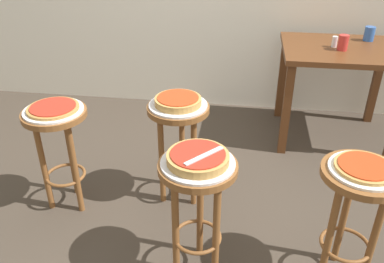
{
  "coord_description": "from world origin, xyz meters",
  "views": [
    {
      "loc": [
        0.28,
        -1.96,
        1.7
      ],
      "look_at": [
        0.01,
        -0.03,
        0.6
      ],
      "focal_mm": 37.62,
      "sensor_mm": 36.0,
      "label": 1
    }
  ],
  "objects_px": {
    "serving_plate_middle": "(364,170)",
    "stool_rear": "(179,132)",
    "dining_table": "(340,63)",
    "pizza_leftside": "(53,108)",
    "cup_far_edge": "(369,34)",
    "stool_foreground": "(198,195)",
    "condiment_shaker": "(334,42)",
    "stool_middle": "(356,202)",
    "pizza_foreground": "(198,158)",
    "cup_near_edge": "(343,43)",
    "serving_plate_leftside": "(53,110)",
    "serving_plate_rear": "(178,105)",
    "pizza_server_knife": "(204,156)",
    "serving_plate_foreground": "(198,163)",
    "stool_leftside": "(59,138)",
    "pizza_rear": "(178,101)",
    "pizza_middle": "(365,167)"
  },
  "relations": [
    {
      "from": "serving_plate_middle",
      "to": "stool_rear",
      "type": "relative_size",
      "value": 0.47
    },
    {
      "from": "dining_table",
      "to": "pizza_leftside",
      "type": "bearing_deg",
      "value": -147.22
    },
    {
      "from": "cup_far_edge",
      "to": "dining_table",
      "type": "bearing_deg",
      "value": -137.48
    },
    {
      "from": "stool_foreground",
      "to": "stool_rear",
      "type": "distance_m",
      "value": 0.62
    },
    {
      "from": "condiment_shaker",
      "to": "stool_middle",
      "type": "bearing_deg",
      "value": -93.49
    },
    {
      "from": "pizza_foreground",
      "to": "cup_near_edge",
      "type": "xyz_separation_m",
      "value": [
        0.88,
        1.5,
        0.12
      ]
    },
    {
      "from": "pizza_leftside",
      "to": "serving_plate_leftside",
      "type": "bearing_deg",
      "value": 0.0
    },
    {
      "from": "serving_plate_rear",
      "to": "serving_plate_leftside",
      "type": "bearing_deg",
      "value": -166.31
    },
    {
      "from": "pizza_foreground",
      "to": "pizza_server_knife",
      "type": "relative_size",
      "value": 1.3
    },
    {
      "from": "serving_plate_foreground",
      "to": "condiment_shaker",
      "type": "height_order",
      "value": "condiment_shaker"
    },
    {
      "from": "serving_plate_leftside",
      "to": "stool_middle",
      "type": "bearing_deg",
      "value": -12.74
    },
    {
      "from": "pizza_server_knife",
      "to": "cup_far_edge",
      "type": "bearing_deg",
      "value": 9.97
    },
    {
      "from": "cup_far_edge",
      "to": "pizza_foreground",
      "type": "bearing_deg",
      "value": -122.39
    },
    {
      "from": "stool_leftside",
      "to": "stool_foreground",
      "type": "bearing_deg",
      "value": -25.14
    },
    {
      "from": "dining_table",
      "to": "serving_plate_foreground",
      "type": "bearing_deg",
      "value": -119.9
    },
    {
      "from": "stool_foreground",
      "to": "serving_plate_leftside",
      "type": "distance_m",
      "value": 1.0
    },
    {
      "from": "stool_rear",
      "to": "cup_near_edge",
      "type": "bearing_deg",
      "value": 40.45
    },
    {
      "from": "serving_plate_middle",
      "to": "pizza_leftside",
      "type": "height_order",
      "value": "pizza_leftside"
    },
    {
      "from": "stool_leftside",
      "to": "pizza_rear",
      "type": "bearing_deg",
      "value": 13.69
    },
    {
      "from": "serving_plate_rear",
      "to": "cup_far_edge",
      "type": "relative_size",
      "value": 3.14
    },
    {
      "from": "stool_foreground",
      "to": "serving_plate_foreground",
      "type": "distance_m",
      "value": 0.18
    },
    {
      "from": "serving_plate_rear",
      "to": "stool_rear",
      "type": "bearing_deg",
      "value": -45.0
    },
    {
      "from": "stool_middle",
      "to": "stool_leftside",
      "type": "relative_size",
      "value": 1.0
    },
    {
      "from": "stool_foreground",
      "to": "dining_table",
      "type": "relative_size",
      "value": 0.74
    },
    {
      "from": "dining_table",
      "to": "pizza_server_knife",
      "type": "relative_size",
      "value": 4.07
    },
    {
      "from": "stool_rear",
      "to": "cup_far_edge",
      "type": "xyz_separation_m",
      "value": [
        1.32,
        1.19,
        0.33
      ]
    },
    {
      "from": "serving_plate_middle",
      "to": "pizza_middle",
      "type": "height_order",
      "value": "pizza_middle"
    },
    {
      "from": "stool_foreground",
      "to": "pizza_server_knife",
      "type": "distance_m",
      "value": 0.24
    },
    {
      "from": "stool_rear",
      "to": "pizza_server_knife",
      "type": "xyz_separation_m",
      "value": [
        0.22,
        -0.61,
        0.24
      ]
    },
    {
      "from": "stool_middle",
      "to": "serving_plate_leftside",
      "type": "relative_size",
      "value": 1.95
    },
    {
      "from": "pizza_foreground",
      "to": "condiment_shaker",
      "type": "bearing_deg",
      "value": 62.07
    },
    {
      "from": "serving_plate_foreground",
      "to": "pizza_server_knife",
      "type": "distance_m",
      "value": 0.07
    },
    {
      "from": "cup_far_edge",
      "to": "condiment_shaker",
      "type": "relative_size",
      "value": 1.35
    },
    {
      "from": "stool_rear",
      "to": "cup_near_edge",
      "type": "height_order",
      "value": "cup_near_edge"
    },
    {
      "from": "stool_leftside",
      "to": "cup_near_edge",
      "type": "distance_m",
      "value": 2.1
    },
    {
      "from": "stool_foreground",
      "to": "serving_plate_rear",
      "type": "height_order",
      "value": "serving_plate_rear"
    },
    {
      "from": "cup_far_edge",
      "to": "stool_leftside",
      "type": "bearing_deg",
      "value": -146.01
    },
    {
      "from": "condiment_shaker",
      "to": "serving_plate_foreground",
      "type": "bearing_deg",
      "value": -117.93
    },
    {
      "from": "serving_plate_foreground",
      "to": "cup_near_edge",
      "type": "height_order",
      "value": "cup_near_edge"
    },
    {
      "from": "serving_plate_rear",
      "to": "pizza_middle",
      "type": "bearing_deg",
      "value": -29.98
    },
    {
      "from": "pizza_middle",
      "to": "stool_rear",
      "type": "relative_size",
      "value": 0.4
    },
    {
      "from": "pizza_leftside",
      "to": "pizza_rear",
      "type": "relative_size",
      "value": 1.07
    },
    {
      "from": "dining_table",
      "to": "cup_far_edge",
      "type": "bearing_deg",
      "value": 42.52
    },
    {
      "from": "stool_foreground",
      "to": "serving_plate_foreground",
      "type": "bearing_deg",
      "value": -104.04
    },
    {
      "from": "pizza_foreground",
      "to": "serving_plate_rear",
      "type": "distance_m",
      "value": 0.62
    },
    {
      "from": "pizza_leftside",
      "to": "stool_middle",
      "type": "bearing_deg",
      "value": -12.74
    },
    {
      "from": "pizza_leftside",
      "to": "dining_table",
      "type": "bearing_deg",
      "value": 32.78
    },
    {
      "from": "stool_rear",
      "to": "dining_table",
      "type": "bearing_deg",
      "value": 41.92
    },
    {
      "from": "serving_plate_middle",
      "to": "pizza_middle",
      "type": "distance_m",
      "value": 0.02
    },
    {
      "from": "stool_leftside",
      "to": "serving_plate_leftside",
      "type": "xyz_separation_m",
      "value": [
        -0.0,
        0.0,
        0.18
      ]
    }
  ]
}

